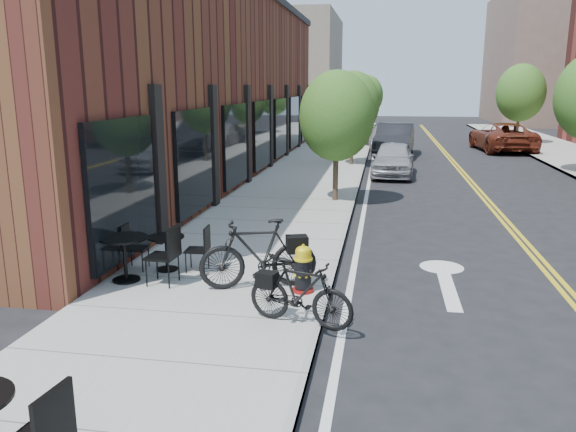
# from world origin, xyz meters

# --- Properties ---
(ground) EXTENTS (120.00, 120.00, 0.00)m
(ground) POSITION_xyz_m (0.00, 0.00, 0.00)
(ground) COLOR black
(ground) RESTS_ON ground
(sidewalk_near) EXTENTS (4.00, 70.00, 0.12)m
(sidewalk_near) POSITION_xyz_m (-2.00, 10.00, 0.06)
(sidewalk_near) COLOR #9E9B93
(sidewalk_near) RESTS_ON ground
(building_near) EXTENTS (5.00, 28.00, 7.00)m
(building_near) POSITION_xyz_m (-6.50, 14.00, 3.50)
(building_near) COLOR #4A1B18
(building_near) RESTS_ON ground
(bg_building_left) EXTENTS (8.00, 14.00, 10.00)m
(bg_building_left) POSITION_xyz_m (-8.00, 48.00, 5.00)
(bg_building_left) COLOR #726656
(bg_building_left) RESTS_ON ground
(bg_building_right) EXTENTS (10.00, 16.00, 12.00)m
(bg_building_right) POSITION_xyz_m (16.00, 50.00, 6.00)
(bg_building_right) COLOR brown
(bg_building_right) RESTS_ON ground
(tree_near_a) EXTENTS (2.20, 2.20, 3.81)m
(tree_near_a) POSITION_xyz_m (-0.60, 9.00, 2.60)
(tree_near_a) COLOR #382B1E
(tree_near_a) RESTS_ON sidewalk_near
(tree_near_b) EXTENTS (2.30, 2.30, 3.98)m
(tree_near_b) POSITION_xyz_m (-0.60, 17.00, 2.71)
(tree_near_b) COLOR #382B1E
(tree_near_b) RESTS_ON sidewalk_near
(tree_near_c) EXTENTS (2.10, 2.10, 3.67)m
(tree_near_c) POSITION_xyz_m (-0.60, 25.00, 2.53)
(tree_near_c) COLOR #382B1E
(tree_near_c) RESTS_ON sidewalk_near
(tree_near_d) EXTENTS (2.40, 2.40, 4.11)m
(tree_near_d) POSITION_xyz_m (-0.60, 33.00, 2.79)
(tree_near_d) COLOR #382B1E
(tree_near_d) RESTS_ON sidewalk_near
(tree_far_c) EXTENTS (2.80, 2.80, 4.62)m
(tree_far_c) POSITION_xyz_m (8.60, 28.00, 3.06)
(tree_far_c) COLOR #382B1E
(tree_far_c) RESTS_ON sidewalk_far
(fire_hydrant) EXTENTS (0.43, 0.43, 0.82)m
(fire_hydrant) POSITION_xyz_m (-0.45, 1.20, 0.51)
(fire_hydrant) COLOR maroon
(fire_hydrant) RESTS_ON sidewalk_near
(bicycle_left) EXTENTS (2.06, 1.16, 1.20)m
(bicycle_left) POSITION_xyz_m (-1.22, 1.25, 0.72)
(bicycle_left) COLOR black
(bicycle_left) RESTS_ON sidewalk_near
(bicycle_right) EXTENTS (1.67, 0.89, 0.97)m
(bicycle_right) POSITION_xyz_m (-0.30, -0.13, 0.60)
(bicycle_right) COLOR black
(bicycle_right) RESTS_ON sidewalk_near
(bistro_set_b) EXTENTS (1.58, 0.72, 0.85)m
(bistro_set_b) POSITION_xyz_m (-3.11, 1.89, 0.55)
(bistro_set_b) COLOR black
(bistro_set_b) RESTS_ON sidewalk_near
(bistro_set_c) EXTENTS (1.92, 0.87, 1.03)m
(bistro_set_c) POSITION_xyz_m (-3.60, 1.21, 0.64)
(bistro_set_c) COLOR black
(bistro_set_c) RESTS_ON sidewalk_near
(parked_car_a) EXTENTS (1.78, 3.99, 1.33)m
(parked_car_a) POSITION_xyz_m (1.16, 14.74, 0.67)
(parked_car_a) COLOR #97999F
(parked_car_a) RESTS_ON ground
(parked_car_b) EXTENTS (2.16, 5.08, 1.63)m
(parked_car_b) POSITION_xyz_m (1.30, 21.32, 0.82)
(parked_car_b) COLOR black
(parked_car_b) RESTS_ON ground
(parked_car_c) EXTENTS (2.25, 4.56, 1.28)m
(parked_car_c) POSITION_xyz_m (0.80, 24.31, 0.64)
(parked_car_c) COLOR #9E9FA3
(parked_car_c) RESTS_ON ground
(parked_car_far) EXTENTS (3.06, 5.76, 1.54)m
(parked_car_far) POSITION_xyz_m (7.06, 24.47, 0.77)
(parked_car_far) COLOR maroon
(parked_car_far) RESTS_ON ground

